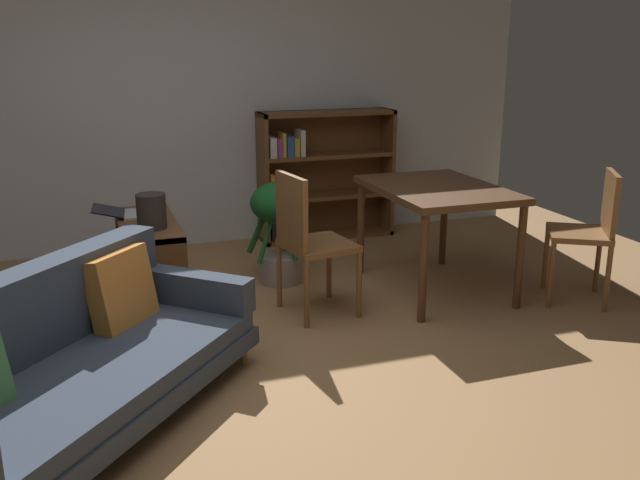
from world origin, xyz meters
The scene contains 11 objects.
ground_plane centered at (0.00, 0.00, 0.00)m, with size 8.16×8.16×0.00m, color #A87A4C.
back_wall_panel centered at (0.00, 2.70, 1.35)m, with size 6.80×0.10×2.70m, color silver.
fabric_couch centered at (-0.88, -0.26, 0.33)m, with size 1.93×2.01×0.74m.
media_console centered at (-0.31, 1.34, 0.29)m, with size 0.39×1.00×0.58m.
open_laptop centered at (-0.41, 1.55, 0.60)m, with size 0.49×0.34×0.08m.
desk_speaker centered at (-0.30, 1.13, 0.70)m, with size 0.20×0.20×0.23m.
potted_floor_plant centered at (0.66, 1.39, 0.48)m, with size 0.45×0.44×0.81m.
dining_table centered at (1.69, 0.85, 0.70)m, with size 0.84×1.16×0.79m.
dining_chair_near centered at (0.66, 0.70, 0.55)m, with size 0.49×0.51×0.97m.
dining_chair_far centered at (2.60, 0.30, 0.54)m, with size 0.58×0.59×0.93m.
bookshelf centered at (1.35, 2.52, 0.58)m, with size 1.25×0.32×1.18m.
Camera 1 is at (-0.73, -3.52, 1.80)m, focal length 39.28 mm.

